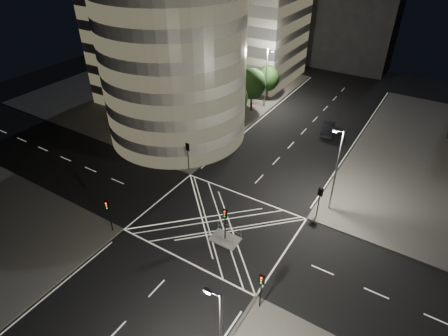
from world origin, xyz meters
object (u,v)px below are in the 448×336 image
Objects in this scene: traffic_signal_fl at (188,152)px; traffic_signal_nl at (108,210)px; central_island at (225,239)px; traffic_signal_island at (225,219)px; street_lamp_left_near at (206,117)px; sedan at (328,129)px; traffic_signal_fr at (320,197)px; street_lamp_left_far at (266,76)px; street_lamp_right_far at (336,169)px; traffic_signal_nr at (261,285)px.

traffic_signal_fl is 13.60m from traffic_signal_nl.
traffic_signal_island reaches higher than central_island.
sedan is at bearing 48.48° from street_lamp_left_near.
street_lamp_left_far is at bearing 128.17° from traffic_signal_fr.
sedan is at bearing 105.63° from traffic_signal_fr.
central_island is at bearing 75.35° from sedan.
street_lamp_right_far reaches higher than sedan.
traffic_signal_nr reaches higher than sedan.
traffic_signal_island reaches higher than sedan.
street_lamp_right_far is 19.04m from sedan.
central_island is at bearing -49.73° from street_lamp_left_near.
traffic_signal_fr is 3.48m from street_lamp_right_far.
traffic_signal_fl is 18.55m from street_lamp_right_far.
street_lamp_left_near and street_lamp_left_far have the same top height.
street_lamp_left_near reaches higher than central_island.
traffic_signal_nr is (17.60, -13.60, 0.00)m from traffic_signal_fl.
traffic_signal_fl is at bearing 142.46° from traffic_signal_island.
street_lamp_right_far is (18.24, 2.20, 2.63)m from traffic_signal_fl.
central_island is at bearing 0.00° from traffic_signal_island.
street_lamp_left_far is 28.23m from street_lamp_right_far.
sedan is at bearing 87.30° from central_island.
traffic_signal_nr is at bearing -90.00° from traffic_signal_fr.
traffic_signal_fl reaches higher than sedan.
traffic_signal_nl is at bearing -89.01° from street_lamp_left_far.
traffic_signal_island is at bearing 26.14° from traffic_signal_nl.
street_lamp_left_near is (-11.44, 13.50, 2.63)m from traffic_signal_island.
traffic_signal_nr is at bearing 87.43° from sedan.
traffic_signal_island is 17.89m from street_lamp_left_near.
traffic_signal_nr is 33.72m from sedan.
traffic_signal_nl is 35.41m from sedan.
traffic_signal_nr is 16.03m from street_lamp_right_far.
street_lamp_right_far is (0.64, 15.80, 2.63)m from traffic_signal_nr.
street_lamp_left_far is 14.07m from sedan.
street_lamp_left_far is at bearing 109.95° from central_island.
street_lamp_left_near is at bearing 96.97° from traffic_signal_fl.
street_lamp_left_far reaches higher than traffic_signal_fl.
street_lamp_left_far reaches higher than traffic_signal_nr.
street_lamp_right_far is (18.87, -21.00, 0.00)m from street_lamp_left_far.
traffic_signal_nr is at bearing -37.69° from traffic_signal_fl.
traffic_signal_fl is 17.60m from traffic_signal_fr.
traffic_signal_nr is 0.40× the size of street_lamp_left_near.
street_lamp_left_near reaches higher than traffic_signal_island.
traffic_signal_fl and traffic_signal_fr have the same top height.
traffic_signal_fr is at bearing -106.11° from street_lamp_right_far.
traffic_signal_nl is at bearing -88.06° from street_lamp_left_near.
traffic_signal_fr is 1.00× the size of traffic_signal_nr.
traffic_signal_nr is (17.60, 0.00, 0.00)m from traffic_signal_nl.
traffic_signal_nl is 1.00× the size of traffic_signal_nr.
traffic_signal_nl is 0.40× the size of street_lamp_right_far.
street_lamp_left_near is 19.11m from street_lamp_right_far.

